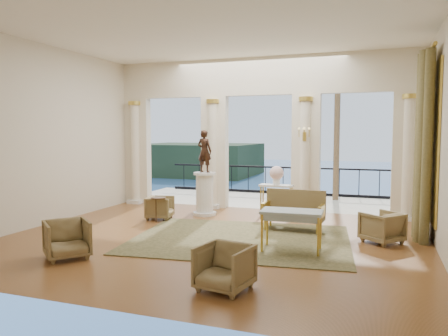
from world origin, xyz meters
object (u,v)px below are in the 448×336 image
at_px(armchair_d, 160,207).
at_px(console_table, 276,190).
at_px(armchair_b, 224,265).
at_px(armchair_c, 382,226).
at_px(side_table, 158,201).
at_px(pedestal, 205,195).
at_px(armchair_a, 67,237).
at_px(statue, 204,151).
at_px(settee, 294,210).
at_px(game_table, 292,215).

xyz_separation_m(armchair_d, console_table, (2.84, 1.46, 0.39)).
relative_size(armchair_b, armchair_c, 1.02).
height_order(console_table, side_table, console_table).
bearing_deg(pedestal, armchair_a, -99.66).
xyz_separation_m(statue, side_table, (-0.80, -1.23, -1.25)).
height_order(armchair_b, armchair_d, armchair_b).
height_order(statue, console_table, statue).
relative_size(settee, console_table, 1.57).
xyz_separation_m(armchair_c, statue, (-4.67, 1.60, 1.43)).
relative_size(armchair_c, settee, 0.50).
height_order(armchair_b, side_table, armchair_b).
xyz_separation_m(settee, pedestal, (-2.71, 1.00, 0.11)).
xyz_separation_m(armchair_b, console_table, (-0.55, 5.85, 0.35)).
height_order(armchair_c, pedestal, pedestal).
distance_m(statue, console_table, 2.27).
relative_size(armchair_b, game_table, 0.62).
distance_m(armchair_a, settee, 5.13).
relative_size(armchair_c, pedestal, 0.60).
distance_m(armchair_b, settee, 4.32).
height_order(settee, side_table, settee).
height_order(armchair_b, armchair_c, armchair_b).
bearing_deg(armchair_b, side_table, 139.31).
bearing_deg(game_table, armchair_d, 150.50).
bearing_deg(side_table, armchair_d, 110.67).
distance_m(statue, side_table, 1.92).
xyz_separation_m(armchair_c, console_table, (-2.75, 2.14, 0.36)).
height_order(armchair_c, console_table, console_table).
distance_m(settee, console_table, 1.75).
bearing_deg(side_table, game_table, -23.54).
relative_size(pedestal, side_table, 1.90).
bearing_deg(armchair_a, armchair_d, 42.26).
distance_m(console_table, side_table, 3.25).
bearing_deg(armchair_b, armchair_a, -179.17).
relative_size(armchair_c, side_table, 1.14).
height_order(armchair_d, game_table, game_table).
distance_m(armchair_a, armchair_b, 3.33).
distance_m(armchair_c, console_table, 3.50).
xyz_separation_m(armchair_b, game_table, (0.53, 2.43, 0.35)).
xyz_separation_m(armchair_d, pedestal, (0.91, 0.92, 0.24)).
distance_m(armchair_a, side_table, 3.53).
xyz_separation_m(settee, side_table, (-3.51, -0.22, 0.07)).
xyz_separation_m(settee, game_table, (0.30, -1.88, 0.25)).
xyz_separation_m(settee, console_table, (-0.78, 1.54, 0.26)).
distance_m(armchair_c, statue, 5.14).
distance_m(armchair_a, armchair_c, 6.32).
relative_size(armchair_c, armchair_d, 1.08).
distance_m(settee, side_table, 3.51).
height_order(settee, pedestal, pedestal).
bearing_deg(statue, armchair_d, 54.74).
relative_size(armchair_a, statue, 0.66).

